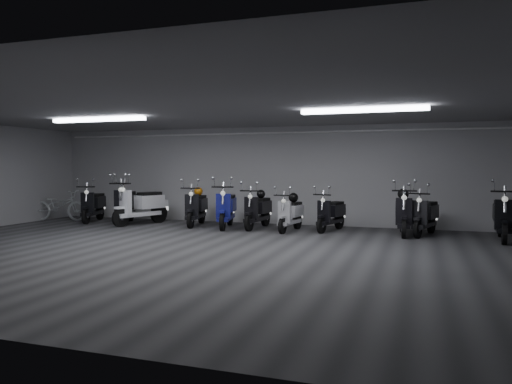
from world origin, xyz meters
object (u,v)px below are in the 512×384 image
(scooter_3, at_px, (196,202))
(scooter_8, at_px, (403,207))
(scooter_2, at_px, (140,199))
(scooter_0, at_px, (93,200))
(helmet_0, at_px, (293,198))
(bicycle, at_px, (59,202))
(scooter_1, at_px, (126,198))
(scooter_9, at_px, (425,209))
(helmet_1, at_px, (403,194))
(scooter_5, at_px, (258,205))
(scooter_7, at_px, (331,208))
(scooter_10, at_px, (503,209))
(scooter_6, at_px, (290,208))
(helmet_2, at_px, (198,191))
(helmet_3, at_px, (261,194))
(scooter_4, at_px, (226,202))

(scooter_3, xyz_separation_m, scooter_8, (5.56, -0.11, 0.02))
(scooter_2, height_order, scooter_3, scooter_2)
(scooter_0, relative_size, helmet_0, 7.21)
(scooter_8, relative_size, bicycle, 1.04)
(scooter_1, bearing_deg, scooter_9, -19.90)
(scooter_9, relative_size, helmet_0, 6.93)
(helmet_0, xyz_separation_m, helmet_1, (2.72, 0.26, 0.13))
(helmet_1, bearing_deg, scooter_5, -176.79)
(scooter_7, xyz_separation_m, scooter_8, (1.79, -0.16, 0.09))
(scooter_1, height_order, scooter_10, scooter_1)
(scooter_9, height_order, helmet_0, scooter_9)
(scooter_9, bearing_deg, scooter_6, -159.12)
(scooter_6, xyz_separation_m, helmet_2, (-2.85, 0.57, 0.36))
(bicycle, bearing_deg, scooter_3, -97.97)
(scooter_7, bearing_deg, helmet_0, -155.09)
(scooter_9, distance_m, helmet_3, 4.23)
(scooter_1, bearing_deg, scooter_2, -31.97)
(scooter_1, relative_size, scooter_8, 1.08)
(scooter_2, height_order, scooter_4, scooter_2)
(scooter_1, distance_m, scooter_2, 0.56)
(helmet_0, relative_size, helmet_2, 1.01)
(scooter_7, xyz_separation_m, helmet_0, (-0.95, -0.16, 0.26))
(scooter_1, xyz_separation_m, scooter_2, (0.55, -0.11, 0.00))
(scooter_2, height_order, scooter_10, scooter_2)
(helmet_2, height_order, helmet_3, helmet_2)
(scooter_0, distance_m, scooter_10, 11.03)
(scooter_5, bearing_deg, scooter_7, 7.54)
(scooter_8, height_order, helmet_3, scooter_8)
(scooter_5, relative_size, helmet_1, 6.43)
(scooter_8, bearing_deg, scooter_7, 171.22)
(scooter_1, height_order, scooter_9, scooter_1)
(scooter_6, bearing_deg, scooter_0, -174.99)
(scooter_8, bearing_deg, helmet_1, 90.00)
(helmet_3, bearing_deg, scooter_4, -154.92)
(scooter_0, height_order, scooter_5, scooter_0)
(helmet_0, bearing_deg, helmet_3, 163.65)
(scooter_0, distance_m, helmet_1, 8.88)
(scooter_4, relative_size, scooter_7, 1.18)
(scooter_0, bearing_deg, helmet_2, -10.82)
(scooter_5, distance_m, helmet_0, 1.02)
(scooter_4, xyz_separation_m, helmet_1, (4.55, 0.37, 0.28))
(helmet_1, bearing_deg, scooter_6, -170.19)
(scooter_6, bearing_deg, scooter_2, -173.24)
(scooter_9, relative_size, helmet_1, 6.42)
(helmet_0, bearing_deg, bicycle, -179.54)
(helmet_1, bearing_deg, scooter_4, -175.39)
(scooter_0, relative_size, scooter_6, 1.13)
(scooter_0, xyz_separation_m, scooter_3, (3.33, 0.13, 0.00))
(helmet_1, relative_size, helmet_3, 1.15)
(scooter_3, height_order, helmet_3, scooter_3)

